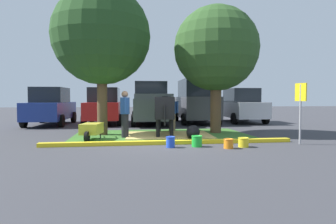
# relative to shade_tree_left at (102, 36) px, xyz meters

# --- Properties ---
(ground_plane) EXTENTS (80.00, 80.00, 0.00)m
(ground_plane) POSITION_rel_shade_tree_left_xyz_m (1.98, -2.45, -3.83)
(ground_plane) COLOR #38383D
(grass_island) EXTENTS (6.72, 4.07, 0.02)m
(grass_island) POSITION_rel_shade_tree_left_xyz_m (2.30, -0.44, -3.82)
(grass_island) COLOR #386B28
(grass_island) RESTS_ON ground
(curb_yellow) EXTENTS (7.92, 0.24, 0.12)m
(curb_yellow) POSITION_rel_shade_tree_left_xyz_m (2.30, -2.63, -3.77)
(curb_yellow) COLOR yellow
(curb_yellow) RESTS_ON ground
(hay_bedding) EXTENTS (3.34, 2.59, 0.04)m
(hay_bedding) POSITION_rel_shade_tree_left_xyz_m (2.55, -0.55, -3.81)
(hay_bedding) COLOR tan
(hay_bedding) RESTS_ON ground
(shade_tree_left) EXTENTS (3.78, 3.78, 5.74)m
(shade_tree_left) POSITION_rel_shade_tree_left_xyz_m (0.00, 0.00, 0.00)
(shade_tree_left) COLOR brown
(shade_tree_left) RESTS_ON ground
(shade_tree_right) EXTENTS (3.48, 3.48, 5.22)m
(shade_tree_right) POSITION_rel_shade_tree_left_xyz_m (4.60, 0.07, -0.38)
(shade_tree_right) COLOR brown
(shade_tree_right) RESTS_ON ground
(cow_holstein) EXTENTS (0.99, 3.13, 1.53)m
(cow_holstein) POSITION_rel_shade_tree_left_xyz_m (2.43, -0.24, -2.76)
(cow_holstein) COLOR black
(cow_holstein) RESTS_ON ground
(calf_lying) EXTENTS (0.73, 1.33, 0.48)m
(calf_lying) POSITION_rel_shade_tree_left_xyz_m (3.29, -1.47, -3.60)
(calf_lying) COLOR black
(calf_lying) RESTS_ON ground
(person_handler) EXTENTS (0.50, 0.34, 1.51)m
(person_handler) POSITION_rel_shade_tree_left_xyz_m (2.92, 1.00, -3.03)
(person_handler) COLOR #9E7F5B
(person_handler) RESTS_ON ground
(person_visitor_near) EXTENTS (0.34, 0.53, 1.70)m
(person_visitor_near) POSITION_rel_shade_tree_left_xyz_m (0.88, -0.95, -2.91)
(person_visitor_near) COLOR black
(person_visitor_near) RESTS_ON ground
(wheelbarrow) EXTENTS (0.79, 1.62, 0.63)m
(wheelbarrow) POSITION_rel_shade_tree_left_xyz_m (-0.26, -1.41, -3.45)
(wheelbarrow) COLOR gold
(wheelbarrow) RESTS_ON ground
(parking_sign) EXTENTS (0.14, 0.44, 1.91)m
(parking_sign) POSITION_rel_shade_tree_left_xyz_m (6.32, -3.19, -2.48)
(parking_sign) COLOR #99999E
(parking_sign) RESTS_ON ground
(bucket_blue) EXTENTS (0.28, 0.28, 0.32)m
(bucket_blue) POSITION_rel_shade_tree_left_xyz_m (2.21, -3.23, -3.67)
(bucket_blue) COLOR blue
(bucket_blue) RESTS_ON ground
(bucket_green) EXTENTS (0.33, 0.33, 0.33)m
(bucket_green) POSITION_rel_shade_tree_left_xyz_m (3.01, -3.21, -3.66)
(bucket_green) COLOR green
(bucket_green) RESTS_ON ground
(bucket_orange) EXTENTS (0.29, 0.29, 0.28)m
(bucket_orange) POSITION_rel_shade_tree_left_xyz_m (3.84, -3.63, -3.69)
(bucket_orange) COLOR orange
(bucket_orange) RESTS_ON ground
(bucket_yellow) EXTENTS (0.32, 0.32, 0.28)m
(bucket_yellow) POSITION_rel_shade_tree_left_xyz_m (4.36, -3.46, -3.69)
(bucket_yellow) COLOR yellow
(bucket_yellow) RESTS_ON ground
(sedan_blue) EXTENTS (2.13, 4.45, 2.02)m
(sedan_blue) POSITION_rel_shade_tree_left_xyz_m (-3.13, 4.91, -2.85)
(sedan_blue) COLOR navy
(sedan_blue) RESTS_ON ground
(sedan_red) EXTENTS (2.13, 4.45, 2.02)m
(sedan_red) POSITION_rel_shade_tree_left_xyz_m (-0.30, 5.16, -2.85)
(sedan_red) COLOR red
(sedan_red) RESTS_ON ground
(pickup_truck_maroon) EXTENTS (2.35, 5.46, 2.42)m
(pickup_truck_maroon) POSITION_rel_shade_tree_left_xyz_m (2.32, 5.01, -2.72)
(pickup_truck_maroon) COLOR #4C5156
(pickup_truck_maroon) RESTS_ON ground
(suv_dark_grey) EXTENTS (2.23, 4.66, 2.52)m
(suv_dark_grey) POSITION_rel_shade_tree_left_xyz_m (4.93, 5.02, -2.57)
(suv_dark_grey) COLOR #3D3D42
(suv_dark_grey) RESTS_ON ground
(sedan_silver) EXTENTS (2.13, 4.45, 2.02)m
(sedan_silver) POSITION_rel_shade_tree_left_xyz_m (7.75, 5.21, -2.85)
(sedan_silver) COLOR silver
(sedan_silver) RESTS_ON ground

